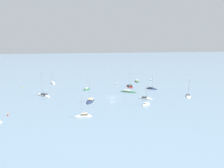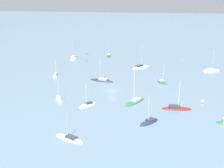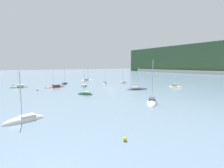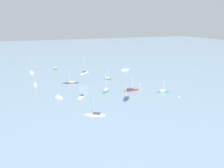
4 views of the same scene
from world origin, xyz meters
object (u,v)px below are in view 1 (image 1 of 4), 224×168
object	(u,v)px
sailboat_5	(53,83)
sailboat_12	(130,86)
sailboat_7	(188,96)
sailboat_10	(44,96)
mooring_buoy_4	(22,88)
sailboat_11	(83,117)
sailboat_6	(90,101)
sailboat_0	(151,89)
sailboat_2	(146,99)
mooring_buoy_2	(8,115)
sailboat_4	(128,92)
sailboat_9	(146,105)
mooring_buoy_3	(117,83)
mooring_buoy_1	(151,80)
sailboat_1	(137,82)
sailboat_3	(87,90)

from	to	relation	value
sailboat_5	sailboat_12	size ratio (longest dim) A/B	1.07
sailboat_7	sailboat_10	size ratio (longest dim) A/B	0.77
mooring_buoy_4	sailboat_11	bearing A→B (deg)	121.75
sailboat_6	mooring_buoy_4	size ratio (longest dim) A/B	18.45
sailboat_0	sailboat_2	bearing A→B (deg)	-77.67
sailboat_11	mooring_buoy_2	bearing A→B (deg)	-17.89
sailboat_4	sailboat_7	bearing A→B (deg)	4.02
sailboat_2	sailboat_4	xyz separation A→B (m)	(4.46, -13.24, 0.03)
sailboat_0	sailboat_9	world-z (taller)	sailboat_0
sailboat_5	sailboat_6	world-z (taller)	sailboat_6
sailboat_10	sailboat_11	xyz separation A→B (m)	(-16.99, 31.08, 0.03)
sailboat_6	mooring_buoy_3	world-z (taller)	sailboat_6
sailboat_0	mooring_buoy_3	size ratio (longest dim) A/B	9.07
sailboat_2	sailboat_5	distance (m)	59.78
mooring_buoy_1	sailboat_12	bearing A→B (deg)	40.17
sailboat_9	sailboat_12	bearing A→B (deg)	52.59
sailboat_5	sailboat_6	xyz separation A→B (m)	(-19.09, 41.11, 0.04)
sailboat_1	sailboat_3	xyz separation A→B (m)	(31.49, 16.15, -0.05)
sailboat_2	mooring_buoy_1	world-z (taller)	sailboat_2
sailboat_6	sailboat_10	world-z (taller)	sailboat_10
sailboat_0	sailboat_9	bearing A→B (deg)	-74.23
sailboat_4	sailboat_9	distance (m)	22.58
sailboat_4	sailboat_0	bearing A→B (deg)	49.96
sailboat_2	sailboat_4	world-z (taller)	sailboat_4
sailboat_12	mooring_buoy_3	world-z (taller)	sailboat_12
sailboat_0	sailboat_4	size ratio (longest dim) A/B	0.80
sailboat_4	sailboat_12	distance (m)	12.34
sailboat_5	sailboat_11	world-z (taller)	sailboat_5
sailboat_3	sailboat_4	size ratio (longest dim) A/B	0.82
sailboat_1	mooring_buoy_1	size ratio (longest dim) A/B	8.60
sailboat_10	mooring_buoy_4	size ratio (longest dim) A/B	22.86
sailboat_12	mooring_buoy_1	world-z (taller)	sailboat_12
sailboat_3	sailboat_5	size ratio (longest dim) A/B	0.87
mooring_buoy_1	mooring_buoy_3	xyz separation A→B (m)	(23.18, 6.79, 0.01)
sailboat_6	mooring_buoy_3	distance (m)	37.34
sailboat_3	mooring_buoy_2	size ratio (longest dim) A/B	14.78
sailboat_3	mooring_buoy_1	xyz separation A→B (m)	(-41.05, -18.09, 0.35)
sailboat_4	mooring_buoy_1	size ratio (longest dim) A/B	11.47
sailboat_10	mooring_buoy_2	size ratio (longest dim) A/B	21.15
mooring_buoy_4	mooring_buoy_1	bearing A→B (deg)	-173.73
sailboat_5	mooring_buoy_1	size ratio (longest dim) A/B	10.89
sailboat_11	mooring_buoy_2	size ratio (longest dim) A/B	14.48
sailboat_0	sailboat_4	bearing A→B (deg)	-122.01
sailboat_11	mooring_buoy_4	distance (m)	58.44
mooring_buoy_1	mooring_buoy_2	distance (m)	87.35
sailboat_4	sailboat_5	bearing A→B (deg)	175.94
sailboat_12	sailboat_5	bearing A→B (deg)	65.56
sailboat_2	sailboat_6	distance (m)	24.33
sailboat_6	sailboat_5	bearing A→B (deg)	-138.62
sailboat_6	sailboat_2	bearing A→B (deg)	106.53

